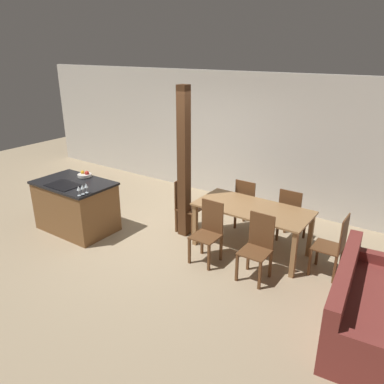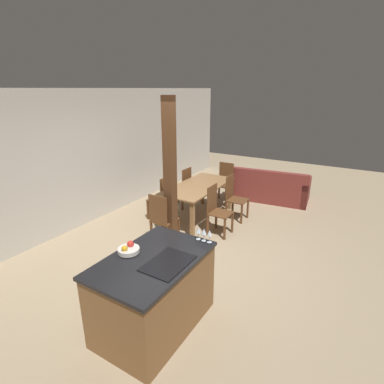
{
  "view_description": "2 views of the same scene",
  "coord_description": "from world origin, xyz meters",
  "px_view_note": "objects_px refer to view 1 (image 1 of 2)",
  "views": [
    {
      "loc": [
        3.82,
        -4.43,
        3.13
      ],
      "look_at": [
        0.6,
        0.2,
        0.95
      ],
      "focal_mm": 35.0,
      "sensor_mm": 36.0,
      "label": 1
    },
    {
      "loc": [
        -3.7,
        -2.39,
        2.69
      ],
      "look_at": [
        0.6,
        0.2,
        0.95
      ],
      "focal_mm": 28.0,
      "sensor_mm": 36.0,
      "label": 2
    }
  ],
  "objects_px": {
    "dining_chair_far_left": "(247,204)",
    "dining_chair_far_right": "(291,215)",
    "wine_glass_near": "(79,189)",
    "dining_chair_head_end": "(186,205)",
    "wine_glass_far": "(86,186)",
    "dining_table": "(252,213)",
    "timber_post": "(184,165)",
    "dining_chair_near_left": "(208,231)",
    "dining_chair_near_right": "(257,246)",
    "kitchen_island": "(76,206)",
    "fruit_bowl": "(85,175)",
    "couch": "(372,312)",
    "dining_chair_foot_end": "(334,245)",
    "wine_glass_middle": "(82,187)"
  },
  "relations": [
    {
      "from": "fruit_bowl",
      "to": "dining_chair_near_right",
      "type": "relative_size",
      "value": 0.26
    },
    {
      "from": "dining_table",
      "to": "dining_chair_foot_end",
      "type": "height_order",
      "value": "dining_chair_foot_end"
    },
    {
      "from": "wine_glass_near",
      "to": "wine_glass_far",
      "type": "relative_size",
      "value": 1.0
    },
    {
      "from": "dining_table",
      "to": "dining_chair_foot_end",
      "type": "bearing_deg",
      "value": -0.0
    },
    {
      "from": "timber_post",
      "to": "wine_glass_middle",
      "type": "bearing_deg",
      "value": -131.04
    },
    {
      "from": "dining_chair_far_right",
      "to": "timber_post",
      "type": "bearing_deg",
      "value": 26.13
    },
    {
      "from": "dining_chair_near_left",
      "to": "dining_chair_far_left",
      "type": "height_order",
      "value": "same"
    },
    {
      "from": "kitchen_island",
      "to": "fruit_bowl",
      "type": "xyz_separation_m",
      "value": [
        -0.05,
        0.3,
        0.5
      ]
    },
    {
      "from": "dining_chair_near_left",
      "to": "couch",
      "type": "distance_m",
      "value": 2.45
    },
    {
      "from": "dining_table",
      "to": "dining_chair_head_end",
      "type": "xyz_separation_m",
      "value": [
        -1.3,
        -0.0,
        -0.16
      ]
    },
    {
      "from": "couch",
      "to": "dining_chair_far_left",
      "type": "bearing_deg",
      "value": 50.8
    },
    {
      "from": "dining_chair_far_right",
      "to": "timber_post",
      "type": "distance_m",
      "value": 2.0
    },
    {
      "from": "dining_chair_near_left",
      "to": "dining_chair_near_right",
      "type": "bearing_deg",
      "value": 0.0
    },
    {
      "from": "kitchen_island",
      "to": "dining_chair_near_left",
      "type": "xyz_separation_m",
      "value": [
        2.54,
        0.46,
        0.04
      ]
    },
    {
      "from": "kitchen_island",
      "to": "dining_chair_near_left",
      "type": "bearing_deg",
      "value": 10.2
    },
    {
      "from": "dining_chair_near_right",
      "to": "couch",
      "type": "distance_m",
      "value": 1.64
    },
    {
      "from": "dining_chair_near_right",
      "to": "dining_chair_foot_end",
      "type": "distance_m",
      "value": 1.1
    },
    {
      "from": "dining_chair_head_end",
      "to": "fruit_bowl",
      "type": "bearing_deg",
      "value": 115.3
    },
    {
      "from": "fruit_bowl",
      "to": "dining_chair_foot_end",
      "type": "relative_size",
      "value": 0.26
    },
    {
      "from": "fruit_bowl",
      "to": "kitchen_island",
      "type": "bearing_deg",
      "value": -80.5
    },
    {
      "from": "dining_chair_far_right",
      "to": "dining_chair_near_right",
      "type": "bearing_deg",
      "value": 90.0
    },
    {
      "from": "dining_chair_near_left",
      "to": "dining_chair_far_left",
      "type": "bearing_deg",
      "value": 90.0
    },
    {
      "from": "kitchen_island",
      "to": "dining_chair_far_right",
      "type": "relative_size",
      "value": 1.45
    },
    {
      "from": "dining_chair_near_left",
      "to": "dining_chair_near_right",
      "type": "xyz_separation_m",
      "value": [
        0.82,
        0.0,
        0.0
      ]
    },
    {
      "from": "dining_chair_near_left",
      "to": "couch",
      "type": "bearing_deg",
      "value": -6.8
    },
    {
      "from": "wine_glass_far",
      "to": "dining_chair_far_right",
      "type": "distance_m",
      "value": 3.43
    },
    {
      "from": "dining_chair_head_end",
      "to": "timber_post",
      "type": "relative_size",
      "value": 0.37
    },
    {
      "from": "wine_glass_near",
      "to": "dining_chair_near_right",
      "type": "xyz_separation_m",
      "value": [
        2.74,
        0.84,
        -0.55
      ]
    },
    {
      "from": "wine_glass_far",
      "to": "dining_table",
      "type": "bearing_deg",
      "value": 29.89
    },
    {
      "from": "dining_chair_near_left",
      "to": "dining_chair_near_right",
      "type": "relative_size",
      "value": 1.0
    },
    {
      "from": "couch",
      "to": "dining_chair_head_end",
      "type": "bearing_deg",
      "value": 68.23
    },
    {
      "from": "dining_chair_far_right",
      "to": "wine_glass_middle",
      "type": "bearing_deg",
      "value": 37.03
    },
    {
      "from": "dining_chair_near_right",
      "to": "timber_post",
      "type": "xyz_separation_m",
      "value": [
        -1.64,
        0.5,
        0.8
      ]
    },
    {
      "from": "wine_glass_near",
      "to": "dining_chair_head_end",
      "type": "distance_m",
      "value": 1.89
    },
    {
      "from": "dining_table",
      "to": "fruit_bowl",
      "type": "bearing_deg",
      "value": -164.96
    },
    {
      "from": "dining_chair_far_right",
      "to": "dining_chair_head_end",
      "type": "bearing_deg",
      "value": 20.9
    },
    {
      "from": "wine_glass_near",
      "to": "dining_chair_far_right",
      "type": "xyz_separation_m",
      "value": [
        2.74,
        2.14,
        -0.55
      ]
    },
    {
      "from": "dining_chair_near_right",
      "to": "wine_glass_near",
      "type": "bearing_deg",
      "value": -162.98
    },
    {
      "from": "kitchen_island",
      "to": "dining_chair_near_right",
      "type": "distance_m",
      "value": 3.4
    },
    {
      "from": "wine_glass_near",
      "to": "dining_chair_far_right",
      "type": "bearing_deg",
      "value": 38.03
    },
    {
      "from": "wine_glass_near",
      "to": "dining_chair_head_end",
      "type": "bearing_deg",
      "value": 55.32
    },
    {
      "from": "dining_table",
      "to": "timber_post",
      "type": "bearing_deg",
      "value": -172.91
    },
    {
      "from": "dining_chair_head_end",
      "to": "dining_chair_foot_end",
      "type": "bearing_deg",
      "value": -90.0
    },
    {
      "from": "timber_post",
      "to": "dining_chair_head_end",
      "type": "bearing_deg",
      "value": 113.44
    },
    {
      "from": "dining_chair_head_end",
      "to": "dining_chair_foot_end",
      "type": "relative_size",
      "value": 1.0
    },
    {
      "from": "wine_glass_far",
      "to": "dining_table",
      "type": "xyz_separation_m",
      "value": [
        2.33,
        1.34,
        -0.38
      ]
    },
    {
      "from": "fruit_bowl",
      "to": "dining_chair_near_left",
      "type": "distance_m",
      "value": 2.64
    },
    {
      "from": "dining_chair_far_left",
      "to": "dining_chair_far_right",
      "type": "distance_m",
      "value": 0.82
    },
    {
      "from": "fruit_bowl",
      "to": "dining_chair_foot_end",
      "type": "height_order",
      "value": "fruit_bowl"
    },
    {
      "from": "dining_chair_far_right",
      "to": "couch",
      "type": "distance_m",
      "value": 2.27
    }
  ]
}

